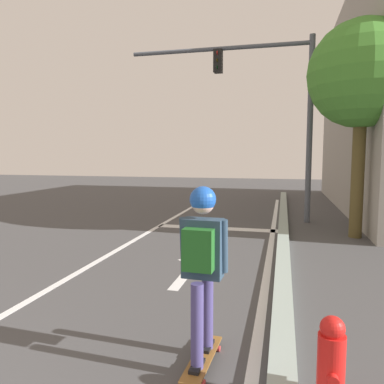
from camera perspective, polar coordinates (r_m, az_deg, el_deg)
The scene contains 11 objects.
lane_line_center at distance 7.10m, azimuth -13.85°, elevation -10.01°, with size 0.12×20.00×0.01m, color silver.
lane_line_curbside at distance 6.34m, azimuth 11.46°, elevation -11.90°, with size 0.12×20.00×0.01m, color silver.
stop_bar at distance 9.73m, azimuth 3.88°, elevation -5.57°, with size 3.14×0.40×0.01m, color silver.
lane_arrow_stem at distance 6.06m, azimuth -1.07°, elevation -12.60°, with size 0.16×1.40×0.01m, color silver.
lane_arrow_head at distance 6.85m, azimuth 0.79°, elevation -10.43°, with size 0.56×0.44×0.01m, color silver.
curb_strip at distance 6.31m, azimuth 13.78°, elevation -11.38°, with size 0.24×24.00×0.14m, color #95A59D.
skateboard at distance 3.70m, azimuth 1.60°, elevation -24.17°, with size 0.24×0.85×0.08m.
skater at distance 3.30m, azimuth 1.57°, elevation -9.32°, with size 0.44×0.60×1.56m.
traffic_signal_mast at distance 11.05m, azimuth 11.22°, elevation 14.62°, with size 5.26×0.34×5.16m.
fire_hydrant at distance 3.17m, azimuth 20.54°, elevation -23.71°, with size 0.20×0.30×0.75m.
roadside_tree at distance 9.45m, azimuth 24.64°, elevation 15.92°, with size 2.39×2.39×4.90m.
Camera 1 is at (3.19, -0.04, 1.91)m, focal length 34.76 mm.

